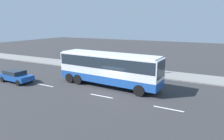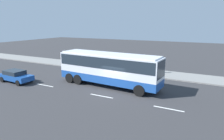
# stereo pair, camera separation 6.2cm
# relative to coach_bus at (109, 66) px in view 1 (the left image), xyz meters

# --- Properties ---
(ground_plane) EXTENTS (120.00, 120.00, 0.00)m
(ground_plane) POSITION_rel_coach_bus_xyz_m (1.22, -0.82, -2.20)
(ground_plane) COLOR #333335
(sidewalk_curb) EXTENTS (80.00, 4.00, 0.15)m
(sidewalk_curb) POSITION_rel_coach_bus_xyz_m (1.22, 7.47, -2.13)
(sidewalk_curb) COLOR gray
(sidewalk_curb) RESTS_ON ground_plane
(lane_centreline) EXTENTS (34.25, 0.16, 0.01)m
(lane_centreline) POSITION_rel_coach_bus_xyz_m (-2.17, -3.05, -2.20)
(lane_centreline) COLOR white
(lane_centreline) RESTS_ON ground_plane
(coach_bus) EXTENTS (11.52, 3.32, 3.56)m
(coach_bus) POSITION_rel_coach_bus_xyz_m (0.00, 0.00, 0.00)
(coach_bus) COLOR #1E4C9E
(coach_bus) RESTS_ON ground_plane
(car_blue_saloon) EXTENTS (4.24, 2.00, 1.37)m
(car_blue_saloon) POSITION_rel_coach_bus_xyz_m (-10.23, -3.64, -1.46)
(car_blue_saloon) COLOR #194799
(car_blue_saloon) RESTS_ON ground_plane
(pedestrian_near_curb) EXTENTS (0.32, 0.32, 1.56)m
(pedestrian_near_curb) POSITION_rel_coach_bus_xyz_m (-2.07, 7.01, -1.16)
(pedestrian_near_curb) COLOR black
(pedestrian_near_curb) RESTS_ON sidewalk_curb
(pedestrian_at_crossing) EXTENTS (0.32, 0.32, 1.58)m
(pedestrian_at_crossing) POSITION_rel_coach_bus_xyz_m (3.56, 7.76, -1.15)
(pedestrian_at_crossing) COLOR black
(pedestrian_at_crossing) RESTS_ON sidewalk_curb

